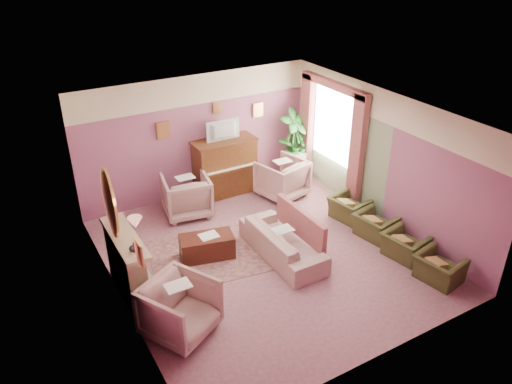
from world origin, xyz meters
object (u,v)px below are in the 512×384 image
piano (225,167)px  olive_chair_d (349,205)px  coffee_table (207,247)px  floral_armchair_front (180,306)px  olive_chair_c (375,222)px  sofa (283,237)px  floral_armchair_right (282,177)px  television (225,129)px  floral_armchair_left (186,194)px  olive_chair_b (405,242)px  side_table (295,165)px  olive_chair_a (440,265)px

piano → olive_chair_d: bearing=-54.1°
piano → coffee_table: piano is taller
floral_armchair_front → olive_chair_c: bearing=7.2°
sofa → floral_armchair_front: bearing=-159.0°
olive_chair_d → floral_armchair_right: bearing=113.1°
television → floral_armchair_left: 1.66m
floral_armchair_left → olive_chair_b: floral_armchair_left is taller
coffee_table → olive_chair_b: size_ratio=1.30×
side_table → olive_chair_b: bearing=-91.8°
piano → side_table: size_ratio=2.00×
sofa → olive_chair_c: 2.00m
olive_chair_c → olive_chair_d: size_ratio=1.00×
olive_chair_c → olive_chair_a: bearing=-90.0°
olive_chair_a → coffee_table: bearing=140.0°
olive_chair_a → olive_chair_b: 0.82m
floral_armchair_left → olive_chair_b: (2.91, -3.56, -0.17)m
olive_chair_c → sofa: bearing=169.0°
piano → floral_armchair_left: piano is taller
piano → floral_armchair_front: (-2.68, -3.77, -0.15)m
floral_armchair_right → television: bearing=144.3°
olive_chair_c → television: bearing=118.7°
olive_chair_a → olive_chair_d: 2.46m
floral_armchair_front → olive_chair_b: floral_armchair_front is taller
coffee_table → side_table: bearing=30.6°
coffee_table → olive_chair_c: size_ratio=1.30×
olive_chair_a → olive_chair_d: bearing=90.0°
coffee_table → side_table: 3.88m
piano → olive_chair_c: (1.73, -3.21, -0.32)m
floral_armchair_left → olive_chair_d: size_ratio=1.30×
olive_chair_a → side_table: 4.67m
olive_chair_b → side_table: (0.12, 3.85, 0.02)m
piano → television: size_ratio=1.75×
floral_armchair_right → olive_chair_b: floral_armchair_right is taller
olive_chair_a → olive_chair_b: same height
floral_armchair_right → floral_armchair_front: 4.77m
floral_armchair_front → side_table: 5.79m
sofa → olive_chair_b: 2.30m
olive_chair_d → side_table: 2.22m
sofa → olive_chair_c: (1.96, -0.38, -0.07)m
floral_armchair_front → olive_chair_b: bearing=-3.4°
piano → floral_armchair_front: bearing=-125.4°
sofa → olive_chair_b: bearing=-31.5°
coffee_table → olive_chair_b: (3.22, -1.88, 0.11)m
television → coffee_table: television is taller
floral_armchair_left → floral_armchair_front: bearing=-114.5°
olive_chair_a → olive_chair_c: bearing=90.0°
floral_armchair_front → olive_chair_b: (4.41, -0.26, -0.17)m
sofa → side_table: 3.37m
sofa → olive_chair_c: bearing=-11.0°
sofa → television: bearing=85.3°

